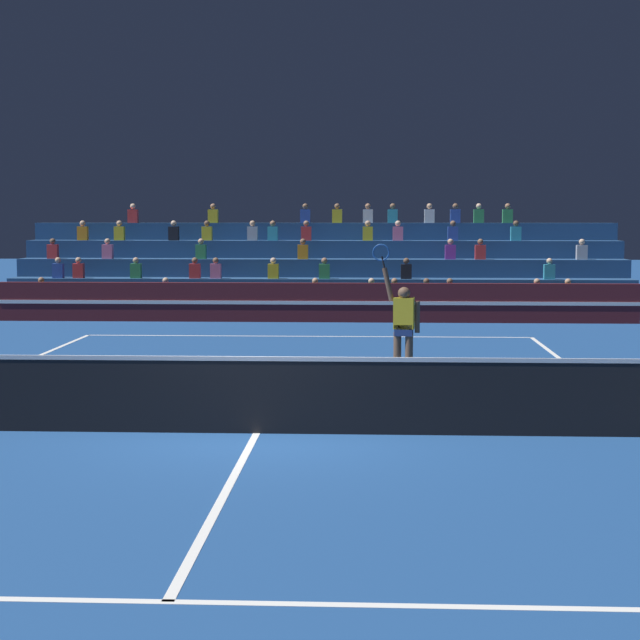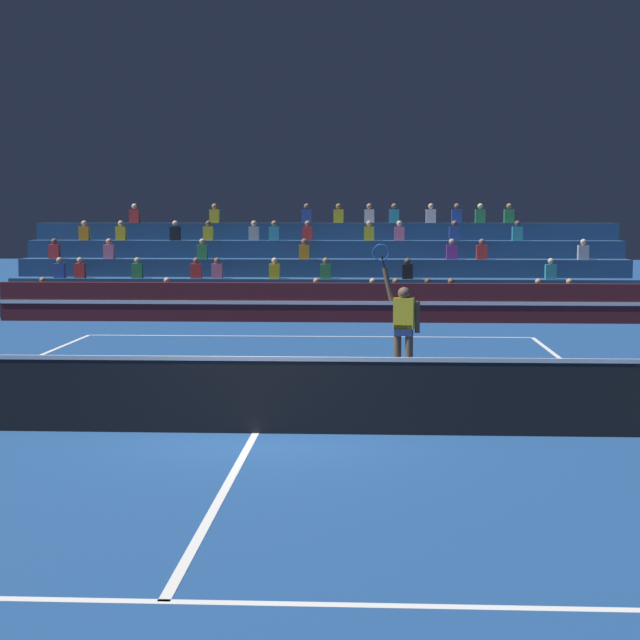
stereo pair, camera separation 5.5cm
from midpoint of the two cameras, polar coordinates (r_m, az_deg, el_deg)
ground_plane at (r=14.70m, az=-3.51°, el=-6.06°), size 120.00×120.00×0.00m
court_lines at (r=14.70m, az=-3.51°, el=-6.04°), size 11.10×23.90×0.01m
tennis_net at (r=14.60m, az=-3.52°, el=-3.96°), size 12.00×0.10×1.10m
sponsor_banner_wall at (r=30.01m, az=-0.30°, el=0.94°), size 18.00×0.26×1.10m
bleacher_stand at (r=33.77m, az=0.03°, el=2.25°), size 18.81×4.75×3.38m
tennis_player at (r=19.05m, az=4.36°, el=-0.39°), size 0.88×0.39×2.50m
tennis_ball at (r=20.25m, az=6.34°, el=-2.78°), size 0.07×0.07×0.07m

